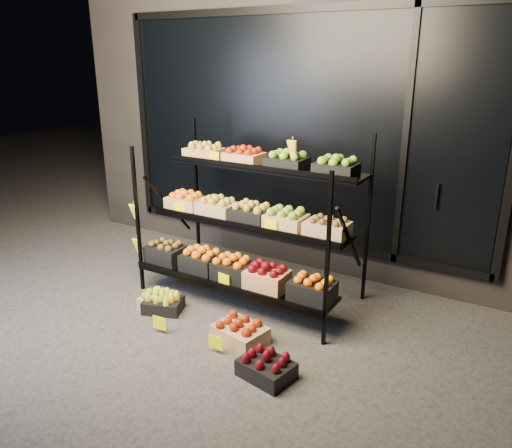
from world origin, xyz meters
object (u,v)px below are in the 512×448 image
Objects in this scene: display_rack at (246,223)px; floor_crate_midright at (240,331)px; floor_crate_left at (159,300)px; floor_crate_midleft at (163,303)px.

floor_crate_midright is at bearing -61.53° from display_rack.
display_rack reaches higher than floor_crate_midright.
floor_crate_left is 1.01m from floor_crate_midright.
floor_crate_midright is (1.00, -0.10, 0.01)m from floor_crate_left.
floor_crate_left is at bearing -132.37° from display_rack.
display_rack is at bearing 32.00° from floor_crate_midleft.
floor_crate_left is 0.08m from floor_crate_midleft.
display_rack is 1.10m from floor_crate_midleft.
floor_crate_midright is at bearing -14.35° from floor_crate_left.
floor_crate_midleft is 0.88× the size of floor_crate_midright.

